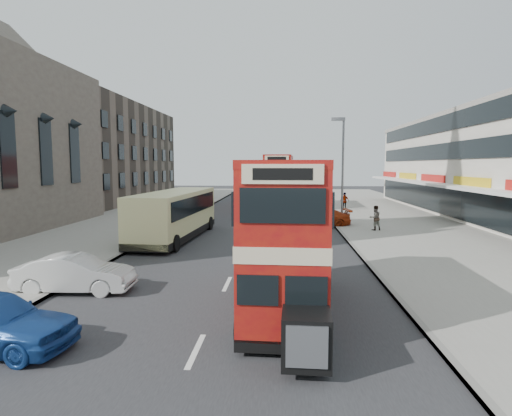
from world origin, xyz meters
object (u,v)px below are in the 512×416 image
at_px(bus_second, 279,182).
at_px(pedestrian_near, 375,218).
at_px(street_lamp, 342,163).
at_px(pedestrian_far, 344,201).
at_px(car_left_front, 75,274).
at_px(cyclist, 317,212).
at_px(bus_main, 286,236).
at_px(car_right_b, 312,215).
at_px(car_right_c, 309,203).
at_px(coach, 175,213).
at_px(car_right_a, 319,218).

distance_m(bus_second, pedestrian_near, 16.97).
height_order(street_lamp, pedestrian_far, street_lamp).
bearing_deg(car_left_front, cyclist, -29.75).
bearing_deg(pedestrian_near, bus_second, -84.30).
xyz_separation_m(bus_main, pedestrian_far, (6.08, 29.73, -1.40)).
distance_m(car_right_b, car_right_c, 9.34).
xyz_separation_m(coach, cyclist, (9.48, 8.17, -0.80)).
bearing_deg(bus_main, car_right_b, -94.35).
height_order(street_lamp, cyclist, street_lamp).
bearing_deg(cyclist, car_right_b, 155.93).
height_order(car_right_b, pedestrian_near, pedestrian_near).
bearing_deg(pedestrian_near, bus_main, 51.08).
bearing_deg(bus_second, car_left_front, 79.30).
xyz_separation_m(bus_second, car_right_b, (2.80, -10.48, -2.32)).
bearing_deg(pedestrian_near, car_right_b, -69.54).
distance_m(car_right_a, pedestrian_near, 4.35).
height_order(car_right_a, pedestrian_near, pedestrian_near).
bearing_deg(car_right_b, car_left_front, -25.46).
bearing_deg(car_right_c, street_lamp, 12.40).
distance_m(coach, car_right_c, 20.09).
bearing_deg(car_left_front, pedestrian_near, -45.28).
height_order(street_lamp, coach, street_lamp).
xyz_separation_m(street_lamp, car_left_front, (-11.92, -17.38, -4.10)).
relative_size(car_left_front, pedestrian_far, 2.39).
relative_size(street_lamp, pedestrian_near, 4.70).
xyz_separation_m(car_right_b, cyclist, (0.33, -0.21, 0.29)).
bearing_deg(cyclist, bus_second, 114.17).
distance_m(street_lamp, cyclist, 4.75).
relative_size(car_right_c, pedestrian_far, 2.39).
relative_size(bus_main, car_left_front, 2.01).
xyz_separation_m(bus_second, car_right_a, (3.08, -13.13, -2.18)).
xyz_separation_m(coach, car_left_front, (-0.82, -11.30, -0.95)).
bearing_deg(car_right_c, car_left_front, -15.21).
height_order(street_lamp, bus_second, street_lamp).
height_order(car_left_front, car_right_b, car_left_front).
distance_m(street_lamp, pedestrian_far, 11.65).
relative_size(coach, car_right_c, 2.54).
xyz_separation_m(car_right_a, pedestrian_near, (3.66, -2.33, 0.33)).
distance_m(street_lamp, bus_main, 19.48).
bearing_deg(street_lamp, cyclist, 127.88).
height_order(car_right_c, pedestrian_near, pedestrian_near).
bearing_deg(pedestrian_near, cyclist, -70.82).
bearing_deg(car_right_b, bus_second, -163.63).
bearing_deg(car_right_b, coach, -46.11).
relative_size(bus_second, pedestrian_near, 5.78).
bearing_deg(street_lamp, car_right_c, 98.13).
bearing_deg(cyclist, car_right_a, -83.53).
distance_m(car_right_a, car_right_c, 11.98).
bearing_deg(pedestrian_far, street_lamp, -122.99).
relative_size(bus_main, pedestrian_near, 4.87).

